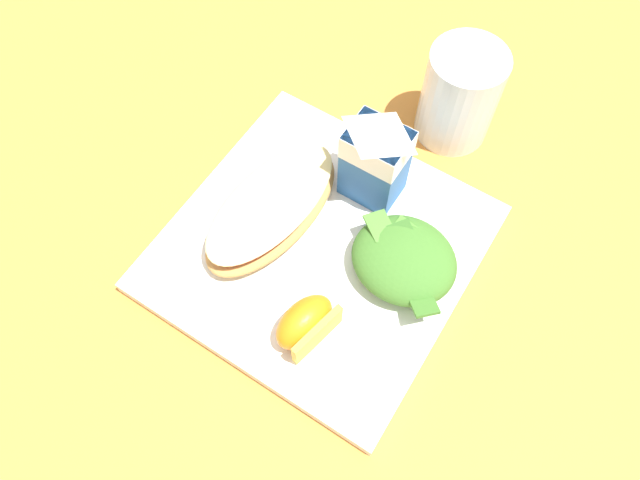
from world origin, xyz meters
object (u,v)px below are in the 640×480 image
object	(u,v)px
white_plate	(320,248)
green_salad_pile	(404,259)
orange_wedge_front	(306,323)
cheesy_pizza_bread	(271,209)
milk_carton	(376,155)
drinking_clear_cup	(460,95)

from	to	relation	value
white_plate	green_salad_pile	xyz separation A→B (m)	(0.08, 0.02, 0.03)
white_plate	orange_wedge_front	world-z (taller)	orange_wedge_front
orange_wedge_front	cheesy_pizza_bread	bearing A→B (deg)	139.25
milk_carton	drinking_clear_cup	world-z (taller)	milk_carton
orange_wedge_front	drinking_clear_cup	size ratio (longest dim) A/B	0.62
cheesy_pizza_bread	green_salad_pile	size ratio (longest dim) A/B	1.67
drinking_clear_cup	milk_carton	bearing A→B (deg)	-102.94
white_plate	cheesy_pizza_bread	xyz separation A→B (m)	(-0.06, -0.00, 0.03)
green_salad_pile	milk_carton	world-z (taller)	milk_carton
green_salad_pile	milk_carton	size ratio (longest dim) A/B	0.97
white_plate	orange_wedge_front	bearing A→B (deg)	-65.42
cheesy_pizza_bread	orange_wedge_front	size ratio (longest dim) A/B	2.67
orange_wedge_front	drinking_clear_cup	distance (m)	0.29
drinking_clear_cup	green_salad_pile	bearing A→B (deg)	-77.81
white_plate	milk_carton	bearing A→B (deg)	83.21
orange_wedge_front	green_salad_pile	bearing A→B (deg)	67.16
cheesy_pizza_bread	milk_carton	bearing A→B (deg)	51.80
white_plate	orange_wedge_front	distance (m)	0.09
orange_wedge_front	drinking_clear_cup	xyz separation A→B (m)	(0.00, 0.29, 0.02)
green_salad_pile	drinking_clear_cup	distance (m)	0.19
cheesy_pizza_bread	milk_carton	size ratio (longest dim) A/B	1.61
cheesy_pizza_bread	green_salad_pile	distance (m)	0.14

